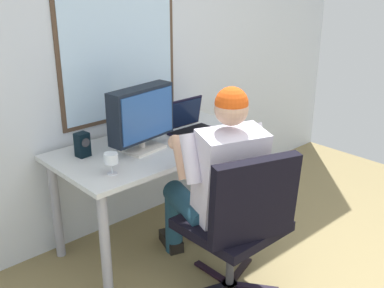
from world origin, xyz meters
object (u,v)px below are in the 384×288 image
at_px(laptop, 189,124).
at_px(person_seated, 218,180).
at_px(desk_speaker, 82,145).
at_px(coffee_mug, 234,127).
at_px(desk, 160,158).
at_px(wine_glass, 111,159).
at_px(crt_monitor, 141,115).
at_px(office_chair, 241,218).

bearing_deg(laptop, person_seated, -117.26).
relative_size(desk_speaker, coffee_mug, 1.84).
height_order(desk, desk_speaker, desk_speaker).
xyz_separation_m(desk, desk_speaker, (-0.50, 0.15, 0.18)).
distance_m(laptop, wine_glass, 0.86).
bearing_deg(coffee_mug, desk, 160.52).
bearing_deg(coffee_mug, crt_monitor, 165.49).
bearing_deg(desk, office_chair, -94.99).
bearing_deg(desk, wine_glass, -158.68).
bearing_deg(office_chair, desk, 85.01).
xyz_separation_m(desk, person_seated, (0.01, -0.56, 0.02)).
bearing_deg(laptop, desk, -172.75).
bearing_deg(wine_glass, crt_monitor, 27.25).
xyz_separation_m(desk, laptop, (0.32, 0.04, 0.17)).
relative_size(office_chair, coffee_mug, 11.32).
bearing_deg(person_seated, laptop, 62.74).
xyz_separation_m(desk, office_chair, (-0.07, -0.83, -0.10)).
bearing_deg(crt_monitor, coffee_mug, -14.51).
relative_size(desk, person_seated, 1.14).
height_order(desk, laptop, laptop).
xyz_separation_m(crt_monitor, desk_speaker, (-0.35, 0.16, -0.16)).
xyz_separation_m(desk, wine_glass, (-0.51, -0.20, 0.20)).
relative_size(person_seated, wine_glass, 9.84).
height_order(person_seated, coffee_mug, person_seated).
height_order(laptop, desk_speaker, laptop).
relative_size(crt_monitor, coffee_mug, 5.77).
bearing_deg(person_seated, office_chair, -106.42).
bearing_deg(wine_glass, desk_speaker, 87.44).
bearing_deg(desk_speaker, crt_monitor, -25.20).
bearing_deg(coffee_mug, desk_speaker, 161.73).
relative_size(crt_monitor, laptop, 1.42).
bearing_deg(crt_monitor, desk_speaker, 154.80).
xyz_separation_m(person_seated, laptop, (0.31, 0.60, 0.14)).
bearing_deg(crt_monitor, office_chair, -84.61).
xyz_separation_m(person_seated, coffee_mug, (0.53, 0.37, 0.12)).
relative_size(desk, wine_glass, 11.20).
bearing_deg(desk_speaker, person_seated, -54.78).
distance_m(office_chair, wine_glass, 0.82).
height_order(office_chair, wine_glass, office_chair).
bearing_deg(crt_monitor, laptop, 6.48).
xyz_separation_m(office_chair, person_seated, (0.08, 0.26, 0.12)).
bearing_deg(desk_speaker, laptop, -7.80).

